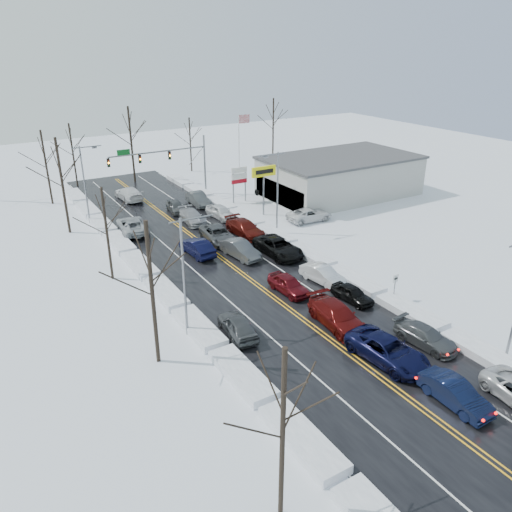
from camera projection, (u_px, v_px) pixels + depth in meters
ground at (258, 286)px, 43.64m from camera, size 160.00×160.00×0.00m
road_surface at (247, 277)px, 45.21m from camera, size 14.00×84.00×0.01m
snow_bank_left at (168, 298)px, 41.62m from camera, size 1.88×72.00×0.60m
snow_bank_right at (314, 259)px, 48.81m from camera, size 1.88×72.00×0.60m
traffic_signal_mast at (169, 158)px, 65.02m from camera, size 13.28×0.39×8.00m
tires_plus_sign at (264, 175)px, 59.15m from camera, size 3.20×0.34×6.00m
used_vehicles_sign at (239, 177)px, 64.53m from camera, size 2.20×0.22×4.65m
speed_limit_sign at (395, 282)px, 40.60m from camera, size 0.55×0.09×2.35m
flagpole at (240, 143)px, 71.96m from camera, size 1.87×1.20×10.00m
dealership_building at (340, 176)px, 68.03m from camera, size 20.40×12.40×5.30m
streetlight_ne at (276, 187)px, 53.28m from camera, size 3.20×0.25×9.00m
streetlight_sw at (186, 268)px, 34.45m from camera, size 3.20×0.25×9.00m
streetlight_nw at (86, 178)px, 56.40m from camera, size 3.20×0.25×9.00m
tree_left_a at (283, 404)px, 20.23m from camera, size 3.60×3.60×9.00m
tree_left_b at (150, 267)px, 30.69m from camera, size 4.00×4.00×10.00m
tree_left_c at (105, 216)px, 42.56m from camera, size 3.40×3.40×8.50m
tree_left_d at (60, 168)px, 52.64m from camera, size 4.20×4.20×10.50m
tree_left_e at (44, 153)px, 62.52m from camera, size 3.80×3.80×9.50m
tree_far_b at (71, 143)px, 70.42m from camera, size 3.60×3.60×9.00m
tree_far_c at (130, 130)px, 72.08m from camera, size 4.40×4.40×11.00m
tree_far_d at (190, 134)px, 78.69m from camera, size 3.40×3.40×8.50m
tree_far_e at (273, 117)px, 86.09m from camera, size 4.20×4.20×10.50m
queued_car_1 at (453, 404)px, 29.59m from camera, size 1.65×4.62×1.52m
queued_car_2 at (386, 361)px, 33.52m from camera, size 3.28×6.20×1.66m
queued_car_3 at (336, 325)px, 37.64m from camera, size 2.89×5.99×1.68m
queued_car_4 at (288, 292)px, 42.53m from camera, size 1.97×4.47×1.49m
queued_car_5 at (240, 257)px, 49.36m from camera, size 2.33×5.12×1.63m
queued_car_6 at (218, 241)px, 53.14m from camera, size 3.20×5.95×1.59m
queued_car_7 at (192, 223)px, 58.51m from camera, size 2.43×5.23×1.48m
queued_car_8 at (176, 212)px, 62.03m from camera, size 2.28×4.53×1.48m
queued_car_11 at (424, 345)px, 35.28m from camera, size 2.45×4.90×1.37m
queued_car_12 at (352, 301)px, 41.14m from camera, size 1.92×4.05×1.34m
queued_car_13 at (322, 282)px, 44.28m from camera, size 2.18×4.70×1.49m
queued_car_14 at (278, 255)px, 49.84m from camera, size 2.88×6.13×1.70m
queued_car_15 at (245, 235)px, 54.82m from camera, size 2.61×5.79×1.65m
queued_car_16 at (221, 218)px, 59.95m from camera, size 2.35×4.83×1.59m
queued_car_17 at (198, 205)px, 64.69m from camera, size 1.95×5.09×1.66m
oncoming_car_0 at (198, 255)px, 49.91m from camera, size 2.00×5.05×1.63m
oncoming_car_1 at (133, 232)px, 55.57m from camera, size 3.60×6.48×1.71m
oncoming_car_2 at (129, 200)px, 66.82m from camera, size 2.72×5.99×1.70m
oncoming_car_3 at (238, 335)px, 36.46m from camera, size 2.37×4.75×1.56m
parked_car_0 at (309, 221)px, 59.08m from camera, size 5.65×2.89×1.53m
parked_car_1 at (308, 207)px, 63.97m from camera, size 2.45×5.28×1.49m
parked_car_2 at (269, 197)px, 67.76m from camera, size 2.20×5.09×1.71m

